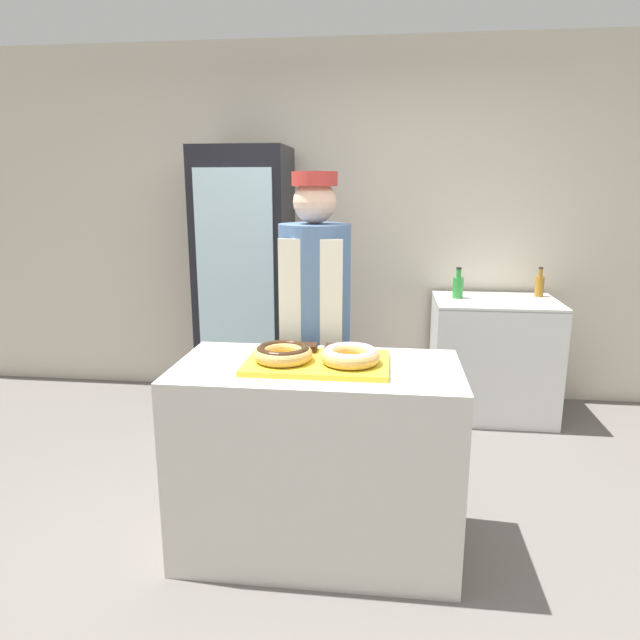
{
  "coord_description": "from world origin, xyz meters",
  "views": [
    {
      "loc": [
        0.29,
        -2.35,
        1.64
      ],
      "look_at": [
        0.0,
        0.1,
        1.06
      ],
      "focal_mm": 32.0,
      "sensor_mm": 36.0,
      "label": 1
    }
  ],
  "objects": [
    {
      "name": "ground_plane",
      "position": [
        0.0,
        0.0,
        0.0
      ],
      "size": [
        14.0,
        14.0,
        0.0
      ],
      "primitive_type": "plane",
      "color": "#66605B"
    },
    {
      "name": "wall_back",
      "position": [
        0.0,
        2.13,
        1.35
      ],
      "size": [
        8.0,
        0.06,
        2.7
      ],
      "color": "beige",
      "rests_on": "ground_plane"
    },
    {
      "name": "display_counter",
      "position": [
        0.0,
        0.0,
        0.44
      ],
      "size": [
        1.25,
        0.63,
        0.88
      ],
      "color": "beige",
      "rests_on": "ground_plane"
    },
    {
      "name": "serving_tray",
      "position": [
        0.0,
        0.0,
        0.89
      ],
      "size": [
        0.62,
        0.4,
        0.02
      ],
      "color": "yellow",
      "rests_on": "display_counter"
    },
    {
      "name": "donut_chocolate_glaze",
      "position": [
        -0.15,
        -0.03,
        0.94
      ],
      "size": [
        0.25,
        0.25,
        0.07
      ],
      "color": "tan",
      "rests_on": "serving_tray"
    },
    {
      "name": "donut_light_glaze",
      "position": [
        0.15,
        -0.03,
        0.94
      ],
      "size": [
        0.25,
        0.25,
        0.07
      ],
      "color": "tan",
      "rests_on": "serving_tray"
    },
    {
      "name": "brownie_back_left",
      "position": [
        -0.06,
        0.14,
        0.92
      ],
      "size": [
        0.08,
        0.08,
        0.03
      ],
      "color": "black",
      "rests_on": "serving_tray"
    },
    {
      "name": "brownie_back_right",
      "position": [
        0.06,
        0.14,
        0.92
      ],
      "size": [
        0.08,
        0.08,
        0.03
      ],
      "color": "black",
      "rests_on": "serving_tray"
    },
    {
      "name": "baker_person",
      "position": [
        -0.09,
        0.61,
        0.91
      ],
      "size": [
        0.38,
        0.38,
        1.72
      ],
      "color": "#4C4C51",
      "rests_on": "ground_plane"
    },
    {
      "name": "beverage_fridge",
      "position": [
        -0.75,
        1.74,
        0.96
      ],
      "size": [
        0.66,
        0.58,
        1.92
      ],
      "color": "black",
      "rests_on": "ground_plane"
    },
    {
      "name": "chest_freezer",
      "position": [
        1.07,
        1.75,
        0.43
      ],
      "size": [
        0.86,
        0.64,
        0.86
      ],
      "color": "silver",
      "rests_on": "ground_plane"
    },
    {
      "name": "bottle_green",
      "position": [
        0.8,
        1.78,
        0.94
      ],
      "size": [
        0.07,
        0.07,
        0.22
      ],
      "color": "#2D8C38",
      "rests_on": "chest_freezer"
    },
    {
      "name": "bottle_amber",
      "position": [
        1.39,
        1.91,
        0.94
      ],
      "size": [
        0.06,
        0.06,
        0.22
      ],
      "color": "#99661E",
      "rests_on": "chest_freezer"
    }
  ]
}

